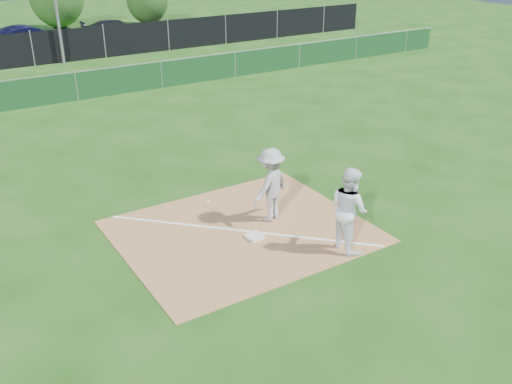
{
  "coord_description": "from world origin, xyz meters",
  "views": [
    {
      "loc": [
        -6.42,
        -9.78,
        6.99
      ],
      "look_at": [
        0.4,
        1.0,
        1.0
      ],
      "focal_mm": 40.0,
      "sensor_mm": 36.0,
      "label": 1
    }
  ],
  "objects_px": {
    "car_right": "(117,31)",
    "car_mid": "(29,37)",
    "first_base": "(255,236)",
    "play_at_first": "(271,185)",
    "runner": "(349,209)"
  },
  "relations": [
    {
      "from": "play_at_first",
      "to": "runner",
      "type": "distance_m",
      "value": 2.3
    },
    {
      "from": "runner",
      "to": "car_right",
      "type": "distance_m",
      "value": 28.91
    },
    {
      "from": "first_base",
      "to": "car_mid",
      "type": "relative_size",
      "value": 0.09
    },
    {
      "from": "play_at_first",
      "to": "car_mid",
      "type": "relative_size",
      "value": 0.6
    },
    {
      "from": "play_at_first",
      "to": "runner",
      "type": "relative_size",
      "value": 1.26
    },
    {
      "from": "runner",
      "to": "play_at_first",
      "type": "bearing_deg",
      "value": 23.58
    },
    {
      "from": "first_base",
      "to": "car_right",
      "type": "distance_m",
      "value": 27.74
    },
    {
      "from": "first_base",
      "to": "play_at_first",
      "type": "bearing_deg",
      "value": 36.23
    },
    {
      "from": "play_at_first",
      "to": "car_right",
      "type": "bearing_deg",
      "value": 78.34
    },
    {
      "from": "first_base",
      "to": "runner",
      "type": "height_order",
      "value": "runner"
    },
    {
      "from": "first_base",
      "to": "runner",
      "type": "xyz_separation_m",
      "value": [
        1.62,
        -1.53,
        0.97
      ]
    },
    {
      "from": "runner",
      "to": "car_right",
      "type": "xyz_separation_m",
      "value": [
        4.7,
        28.52,
        -0.35
      ]
    },
    {
      "from": "first_base",
      "to": "runner",
      "type": "bearing_deg",
      "value": -43.26
    },
    {
      "from": "first_base",
      "to": "car_mid",
      "type": "bearing_deg",
      "value": 88.33
    },
    {
      "from": "car_right",
      "to": "car_mid",
      "type": "bearing_deg",
      "value": 100.14
    }
  ]
}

